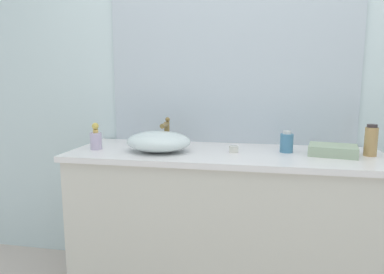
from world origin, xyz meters
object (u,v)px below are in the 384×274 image
Objects in this scene: sink_basin at (159,142)px; folded_hand_towel at (333,150)px; perfume_bottle at (287,142)px; lotion_bottle at (371,141)px; soap_dispenser at (96,139)px; candle_jar at (234,149)px.

sink_basin is 0.93m from folded_hand_towel.
perfume_bottle is at bearing 9.25° from sink_basin.
perfume_bottle is at bearing 178.08° from lotion_bottle.
lotion_bottle is at bearing 5.06° from sink_basin.
lotion_bottle is at bearing -1.92° from perfume_bottle.
sink_basin is at bearing 0.78° from soap_dispenser.
perfume_bottle is 2.33× the size of candle_jar.
folded_hand_towel is at bearing -174.64° from lotion_bottle.
folded_hand_towel is at bearing -7.71° from perfume_bottle.
sink_basin is 7.01× the size of candle_jar.
perfume_bottle is (1.06, 0.12, -0.01)m from soap_dispenser.
perfume_bottle is 0.24m from folded_hand_towel.
sink_basin is 3.01× the size of perfume_bottle.
candle_jar is (-0.70, -0.04, -0.06)m from lotion_bottle.
soap_dispenser is 0.92× the size of lotion_bottle.
soap_dispenser is at bearing -173.67° from perfume_bottle.
candle_jar is at bearing 4.37° from soap_dispenser.
soap_dispenser is 0.78m from candle_jar.
sink_basin is at bearing -175.00° from folded_hand_towel.
soap_dispenser is 1.07m from perfume_bottle.
soap_dispenser is 1.29× the size of perfume_bottle.
folded_hand_towel is at bearing 3.80° from soap_dispenser.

